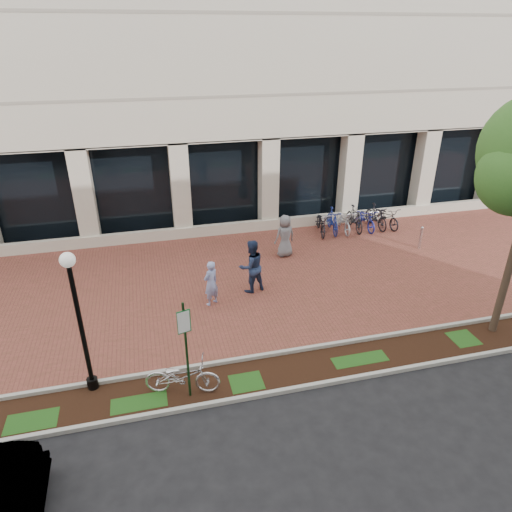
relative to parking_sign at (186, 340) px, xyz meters
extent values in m
plane|color=black|center=(2.95, 5.52, -1.74)|extent=(120.00, 120.00, 0.00)
cube|color=brown|center=(2.95, 5.52, -1.74)|extent=(40.00, 9.00, 0.01)
cube|color=black|center=(2.95, 0.27, -1.74)|extent=(40.00, 1.50, 0.01)
cube|color=#A4A49A|center=(2.95, 1.02, -1.68)|extent=(40.00, 0.12, 0.12)
cube|color=#A4A49A|center=(2.95, -0.48, -1.68)|extent=(40.00, 0.12, 0.12)
cube|color=black|center=(2.95, 11.12, 0.36)|extent=(40.00, 0.15, 4.20)
cube|color=beige|center=(2.95, 10.02, -1.49)|extent=(40.00, 0.25, 0.50)
cube|color=beige|center=(2.95, 10.42, 0.36)|extent=(0.80, 0.80, 4.20)
cube|color=#133616|center=(0.00, 0.01, -0.35)|extent=(0.05, 0.05, 2.78)
cube|color=#175E2A|center=(0.00, -0.02, 0.54)|extent=(0.34, 0.02, 0.62)
cube|color=white|center=(0.00, -0.03, 0.54)|extent=(0.30, 0.01, 0.56)
cylinder|color=black|center=(-2.42, 0.92, -1.59)|extent=(0.28, 0.28, 0.30)
cylinder|color=black|center=(-2.42, 0.92, 0.05)|extent=(0.12, 0.12, 3.59)
sphere|color=silver|center=(-2.42, 0.92, 1.99)|extent=(0.36, 0.36, 0.36)
cylinder|color=#4A372A|center=(9.47, 0.56, 0.26)|extent=(0.22, 0.22, 4.01)
imported|color=silver|center=(-0.15, 0.20, -1.24)|extent=(2.03, 1.13, 1.01)
imported|color=#8C9BD1|center=(1.24, 4.21, -0.94)|extent=(0.70, 0.65, 1.61)
imported|color=navy|center=(2.76, 4.76, -0.77)|extent=(1.12, 0.98, 1.95)
imported|color=slate|center=(4.76, 7.18, -0.86)|extent=(0.96, 0.73, 1.77)
cylinder|color=silver|center=(10.57, 6.45, -1.29)|extent=(0.11, 0.11, 0.90)
sphere|color=silver|center=(10.57, 6.45, -0.79)|extent=(0.12, 0.12, 0.12)
imported|color=black|center=(7.09, 9.02, -1.24)|extent=(1.04, 2.01, 1.01)
imported|color=navy|center=(7.64, 9.02, -1.18)|extent=(0.80, 1.91, 1.12)
imported|color=silver|center=(8.19, 9.02, -1.24)|extent=(0.85, 1.97, 1.01)
imported|color=black|center=(8.74, 9.02, -1.18)|extent=(0.61, 1.88, 1.12)
imported|color=navy|center=(9.29, 9.02, -1.24)|extent=(0.68, 1.92, 1.01)
imported|color=black|center=(9.84, 9.02, -1.18)|extent=(0.63, 1.88, 1.12)
imported|color=black|center=(10.39, 9.02, -1.24)|extent=(0.87, 1.97, 1.01)
cylinder|color=silver|center=(8.74, 9.02, -1.34)|extent=(0.04, 0.04, 0.80)
camera|label=1|loc=(-0.54, -9.00, 6.61)|focal=32.00mm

